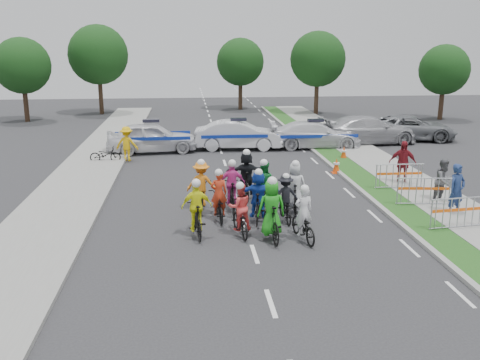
{
  "coord_description": "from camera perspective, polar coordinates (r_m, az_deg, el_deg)",
  "views": [
    {
      "loc": [
        -1.83,
        -14.16,
        5.88
      ],
      "look_at": [
        0.0,
        4.26,
        1.1
      ],
      "focal_mm": 40.0,
      "sensor_mm": 36.0,
      "label": 1
    }
  ],
  "objects": [
    {
      "name": "tree_4",
      "position": [
        48.43,
        0.04,
        12.47
      ],
      "size": [
        4.2,
        4.2,
        6.3
      ],
      "color": "#382619",
      "rests_on": "ground"
    },
    {
      "name": "ground",
      "position": [
        15.44,
        1.57,
        -7.91
      ],
      "size": [
        90.0,
        90.0,
        0.0
      ],
      "primitive_type": "plane",
      "color": "#28282B",
      "rests_on": "ground"
    },
    {
      "name": "sidewalk_right",
      "position": [
        22.14,
        19.77,
        -1.63
      ],
      "size": [
        2.4,
        60.0,
        0.13
      ],
      "primitive_type": "cube",
      "color": "gray",
      "rests_on": "ground"
    },
    {
      "name": "police_car_1",
      "position": [
        30.26,
        -0.18,
        4.82
      ],
      "size": [
        5.01,
        2.07,
        1.61
      ],
      "primitive_type": "imported",
      "rotation": [
        0.0,
        0.0,
        1.49
      ],
      "color": "silver",
      "rests_on": "ground"
    },
    {
      "name": "tree_2",
      "position": [
        44.84,
        20.96,
        10.92
      ],
      "size": [
        3.85,
        3.85,
        5.77
      ],
      "color": "#382619",
      "rests_on": "ground"
    },
    {
      "name": "cone_0",
      "position": [
        25.12,
        10.24,
        1.5
      ],
      "size": [
        0.4,
        0.4,
        0.7
      ],
      "color": "#F24C0C",
      "rests_on": "ground"
    },
    {
      "name": "police_car_2",
      "position": [
        30.95,
        8.02,
        4.8
      ],
      "size": [
        5.33,
        2.48,
        1.51
      ],
      "primitive_type": "imported",
      "rotation": [
        0.0,
        0.0,
        1.5
      ],
      "color": "silver",
      "rests_on": "ground"
    },
    {
      "name": "rider_8",
      "position": [
        19.13,
        2.49,
        -1.23
      ],
      "size": [
        0.99,
        1.96,
        1.91
      ],
      "rotation": [
        0.0,
        0.0,
        2.95
      ],
      "color": "black",
      "rests_on": "ground"
    },
    {
      "name": "rider_7",
      "position": [
        18.99,
        5.83,
        -1.3
      ],
      "size": [
        0.86,
        1.87,
        1.92
      ],
      "rotation": [
        0.0,
        0.0,
        3.02
      ],
      "color": "black",
      "rests_on": "ground"
    },
    {
      "name": "cone_1",
      "position": [
        28.11,
        11.02,
        2.84
      ],
      "size": [
        0.4,
        0.4,
        0.7
      ],
      "color": "#F24C0C",
      "rests_on": "ground"
    },
    {
      "name": "rider_4",
      "position": [
        18.09,
        4.83,
        -2.35
      ],
      "size": [
        0.95,
        1.67,
        1.68
      ],
      "rotation": [
        0.0,
        0.0,
        3.19
      ],
      "color": "black",
      "rests_on": "ground"
    },
    {
      "name": "spectator_1",
      "position": [
        21.42,
        20.91,
        -0.1
      ],
      "size": [
        1.02,
        0.94,
        1.69
      ],
      "primitive_type": "imported",
      "rotation": [
        0.0,
        0.0,
        0.46
      ],
      "color": "#545559",
      "rests_on": "ground"
    },
    {
      "name": "tree_1",
      "position": [
        45.49,
        8.29,
        12.63
      ],
      "size": [
        4.55,
        4.55,
        6.82
      ],
      "color": "#382619",
      "rests_on": "ground"
    },
    {
      "name": "rider_2",
      "position": [
        16.71,
        -0.02,
        -3.75
      ],
      "size": [
        0.85,
        1.78,
        1.75
      ],
      "rotation": [
        0.0,
        0.0,
        3.3
      ],
      "color": "black",
      "rests_on": "ground"
    },
    {
      "name": "rider_6",
      "position": [
        18.16,
        -2.27,
        -2.45
      ],
      "size": [
        0.7,
        1.8,
        1.8
      ],
      "rotation": [
        0.0,
        0.0,
        3.19
      ],
      "color": "black",
      "rests_on": "ground"
    },
    {
      "name": "barrier_1",
      "position": [
        20.62,
        18.98,
        -1.28
      ],
      "size": [
        2.04,
        0.72,
        1.12
      ],
      "primitive_type": null,
      "rotation": [
        0.0,
        0.0,
        -0.11
      ],
      "color": "#A5A8AD",
      "rests_on": "ground"
    },
    {
      "name": "rider_0",
      "position": [
        16.39,
        6.74,
        -4.45
      ],
      "size": [
        0.91,
        1.83,
        1.79
      ],
      "rotation": [
        0.0,
        0.0,
        3.32
      ],
      "color": "black",
      "rests_on": "ground"
    },
    {
      "name": "barrier_2",
      "position": [
        22.66,
        16.6,
        0.28
      ],
      "size": [
        2.01,
        0.54,
        1.12
      ],
      "primitive_type": null,
      "rotation": [
        0.0,
        0.0,
        -0.02
      ],
      "color": "#A5A8AD",
      "rests_on": "ground"
    },
    {
      "name": "grass_strip",
      "position": [
        21.43,
        15.41,
        -1.83
      ],
      "size": [
        1.2,
        60.0,
        0.11
      ],
      "primitive_type": "cube",
      "color": "#174516",
      "rests_on": "ground"
    },
    {
      "name": "sidewalk_left",
      "position": [
        20.56,
        -18.58,
        -2.73
      ],
      "size": [
        3.0,
        60.0,
        0.13
      ],
      "primitive_type": "cube",
      "color": "gray",
      "rests_on": "ground"
    },
    {
      "name": "parked_bike",
      "position": [
        27.76,
        -14.18,
        2.65
      ],
      "size": [
        1.53,
        0.54,
        0.8
      ],
      "primitive_type": "imported",
      "rotation": [
        0.0,
        0.0,
        1.57
      ],
      "color": "black",
      "rests_on": "ground"
    },
    {
      "name": "barrier_0",
      "position": [
        18.43,
        22.23,
        -3.42
      ],
      "size": [
        2.04,
        0.73,
        1.12
      ],
      "primitive_type": null,
      "rotation": [
        0.0,
        0.0,
        0.12
      ],
      "color": "#A5A8AD",
      "rests_on": "ground"
    },
    {
      "name": "civilian_suv",
      "position": [
        34.89,
        17.79,
        5.33
      ],
      "size": [
        5.85,
        3.69,
        1.51
      ],
      "primitive_type": "imported",
      "rotation": [
        0.0,
        0.0,
        1.34
      ],
      "color": "slate",
      "rests_on": "ground"
    },
    {
      "name": "rider_10",
      "position": [
        19.22,
        -4.13,
        -1.1
      ],
      "size": [
        1.1,
        1.91,
        1.9
      ],
      "rotation": [
        0.0,
        0.0,
        3.04
      ],
      "color": "black",
      "rests_on": "ground"
    },
    {
      "name": "spectator_2",
      "position": [
        23.5,
        16.94,
        1.73
      ],
      "size": [
        1.21,
        0.82,
        1.91
      ],
      "primitive_type": "imported",
      "rotation": [
        0.0,
        0.0,
        -0.35
      ],
      "color": "maroon",
      "rests_on": "ground"
    },
    {
      "name": "rider_11",
      "position": [
        20.56,
        0.68,
        0.23
      ],
      "size": [
        1.57,
        1.88,
        1.96
      ],
      "rotation": [
        0.0,
        0.0,
        3.12
      ],
      "color": "black",
      "rests_on": "ground"
    },
    {
      "name": "rider_9",
      "position": [
        19.21,
        -0.85,
        -1.11
      ],
      "size": [
        0.94,
        1.78,
        1.87
      ],
      "rotation": [
        0.0,
        0.0,
        3.14
      ],
      "color": "black",
      "rests_on": "ground"
    },
    {
      "name": "rider_5",
      "position": [
        17.95,
        1.95,
        -2.05
      ],
      "size": [
        1.53,
        1.82,
        1.85
      ],
      "rotation": [
        0.0,
        0.0,
        2.97
      ],
      "color": "black",
      "rests_on": "ground"
    },
    {
      "name": "rider_3",
      "position": [
        16.64,
        -4.63,
        -3.64
      ],
      "size": [
        0.98,
        1.82,
        1.87
      ],
      "rotation": [
        0.0,
        0.0,
        3.26
      ],
      "color": "black",
      "rests_on": "ground"
    },
    {
      "name": "tree_3",
      "position": [
        46.73,
        -14.89,
        12.78
      ],
      "size": [
        4.9,
        4.9,
        7.35
      ],
      "color": "#382619",
      "rests_on": "ground"
    },
    {
      "name": "police_car_0",
      "position": [
        29.76,
        -9.39,
        4.52
      ],
      "size": [
        5.1,
        2.53,
        1.67
      ],
      "primitive_type": "imported",
      "rotation": [
        0.0,
        0.0,
        1.69
      ],
      "color": "silver",
      "rests_on": "ground"
    },
    {
      "name": "tree_0",
      "position": [
        43.92,
        -22.22,
        11.22
      ],
      "size": [
        4.2,
        4.2,
        6.3
      ],
      "color": "#382619",
      "rests_on": "ground"
    },
    {
      "name": "civilian_sedan",
      "position": [
        32.78,
        13.52,
        5.21
      ],
      "size": [
        5.98,
        3.05,
        1.66
      ],
      "primitive_type": "imported",
      "rotation": [
        0.0,
        0.0,
        1.7
      ],
      "color": "#A7A6AB",
      "rests_on": "ground"
    },
    {
      "name": "spectator_0",
      "position": [
        19.95,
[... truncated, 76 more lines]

